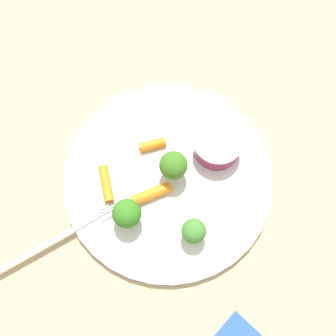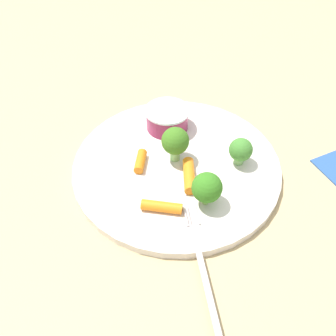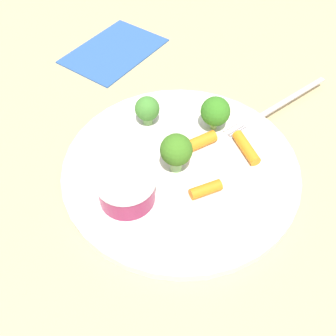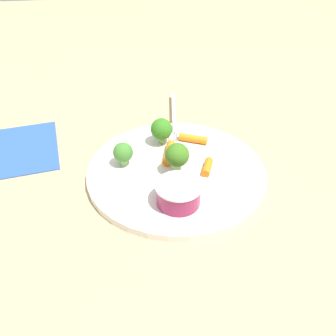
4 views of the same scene
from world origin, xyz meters
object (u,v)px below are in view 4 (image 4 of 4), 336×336
at_px(sauce_cup, 178,194).
at_px(fork, 174,115).
at_px(carrot_stick_0, 207,167).
at_px(carrot_stick_2, 193,139).
at_px(broccoli_floret_0, 162,129).
at_px(plate, 176,172).
at_px(napkin, 25,148).
at_px(carrot_stick_1, 169,153).
at_px(broccoli_floret_2, 123,153).
at_px(broccoli_floret_1, 176,156).

relative_size(sauce_cup, fork, 0.35).
height_order(carrot_stick_0, carrot_stick_2, same).
xyz_separation_m(broccoli_floret_0, carrot_stick_2, (-0.00, -0.06, -0.02)).
bearing_deg(plate, napkin, 68.53).
distance_m(carrot_stick_2, napkin, 0.30).
xyz_separation_m(broccoli_floret_0, carrot_stick_1, (-0.04, -0.01, -0.02)).
relative_size(plate, broccoli_floret_2, 7.12).
bearing_deg(carrot_stick_0, carrot_stick_2, 6.31).
bearing_deg(carrot_stick_2, broccoli_floret_2, 113.44).
distance_m(broccoli_floret_0, carrot_stick_2, 0.06).
relative_size(plate, napkin, 1.80).
bearing_deg(carrot_stick_1, broccoli_floret_2, 99.71).
bearing_deg(plate, sauce_cup, 174.94).
relative_size(sauce_cup, broccoli_floret_1, 1.26).
relative_size(carrot_stick_1, fork, 0.29).
bearing_deg(fork, napkin, 103.96).
height_order(broccoli_floret_1, napkin, broccoli_floret_1).
relative_size(carrot_stick_1, carrot_stick_2, 1.09).
xyz_separation_m(broccoli_floret_0, carrot_stick_0, (-0.09, -0.06, -0.02)).
distance_m(broccoli_floret_1, carrot_stick_2, 0.10).
xyz_separation_m(broccoli_floret_2, carrot_stick_1, (0.01, -0.08, -0.02)).
relative_size(broccoli_floret_0, carrot_stick_2, 0.95).
bearing_deg(carrot_stick_0, broccoli_floret_0, 37.20).
height_order(broccoli_floret_2, napkin, broccoli_floret_2).
xyz_separation_m(plate, carrot_stick_1, (0.03, 0.01, 0.01)).
distance_m(plate, broccoli_floret_1, 0.04).
height_order(fork, napkin, fork).
xyz_separation_m(broccoli_floret_2, carrot_stick_0, (-0.03, -0.13, -0.02)).
relative_size(plate, fork, 1.50).
bearing_deg(broccoli_floret_1, carrot_stick_0, -90.86).
height_order(plate, broccoli_floret_0, broccoli_floret_0).
xyz_separation_m(carrot_stick_1, carrot_stick_2, (0.04, -0.05, -0.00)).
bearing_deg(broccoli_floret_1, napkin, 66.75).
bearing_deg(carrot_stick_1, plate, -167.07).
relative_size(plate, carrot_stick_0, 7.70).
distance_m(carrot_stick_1, fork, 0.14).
xyz_separation_m(carrot_stick_1, fork, (0.14, -0.02, -0.01)).
xyz_separation_m(plate, carrot_stick_0, (-0.01, -0.05, 0.01)).
bearing_deg(napkin, broccoli_floret_2, -114.76).
relative_size(broccoli_floret_2, carrot_stick_2, 0.80).
height_order(broccoli_floret_0, napkin, broccoli_floret_0).
distance_m(sauce_cup, carrot_stick_2, 0.16).
relative_size(broccoli_floret_0, carrot_stick_1, 0.87).
distance_m(sauce_cup, broccoli_floret_1, 0.07).
height_order(plate, fork, fork).
bearing_deg(broccoli_floret_0, broccoli_floret_1, -170.60).
xyz_separation_m(plate, broccoli_floret_2, (0.02, 0.08, 0.03)).
height_order(broccoli_floret_0, carrot_stick_1, broccoli_floret_0).
bearing_deg(carrot_stick_2, napkin, 84.68).
bearing_deg(napkin, carrot_stick_1, -105.18).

